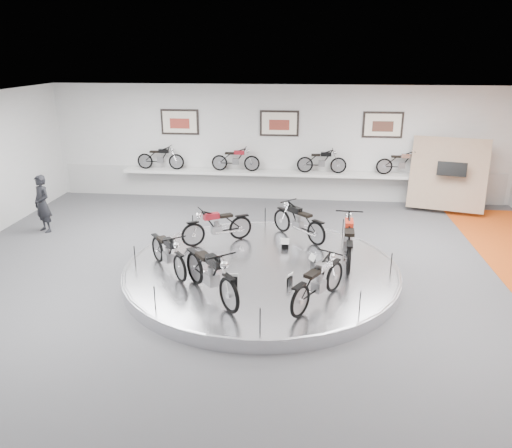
# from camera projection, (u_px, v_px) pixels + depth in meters

# --- Properties ---
(floor) EXTENTS (16.00, 16.00, 0.00)m
(floor) POSITION_uv_depth(u_px,v_px,m) (260.00, 283.00, 11.51)
(floor) COLOR #4D4D4F
(floor) RESTS_ON ground
(ceiling) EXTENTS (16.00, 16.00, 0.00)m
(ceiling) POSITION_uv_depth(u_px,v_px,m) (261.00, 106.00, 10.19)
(ceiling) COLOR white
(ceiling) RESTS_ON wall_back
(wall_back) EXTENTS (16.00, 0.00, 16.00)m
(wall_back) POSITION_uv_depth(u_px,v_px,m) (279.00, 143.00, 17.43)
(wall_back) COLOR silver
(wall_back) RESTS_ON floor
(wall_front) EXTENTS (16.00, 0.00, 16.00)m
(wall_front) POSITION_uv_depth(u_px,v_px,m) (184.00, 430.00, 4.28)
(wall_front) COLOR silver
(wall_front) RESTS_ON floor
(dado_band) EXTENTS (15.68, 0.04, 1.10)m
(dado_band) POSITION_uv_depth(u_px,v_px,m) (278.00, 184.00, 17.89)
(dado_band) COLOR #BCBCBA
(dado_band) RESTS_ON floor
(display_platform) EXTENTS (6.40, 6.40, 0.30)m
(display_platform) POSITION_uv_depth(u_px,v_px,m) (261.00, 272.00, 11.74)
(display_platform) COLOR silver
(display_platform) RESTS_ON floor
(platform_rim) EXTENTS (6.40, 6.40, 0.10)m
(platform_rim) POSITION_uv_depth(u_px,v_px,m) (261.00, 267.00, 11.70)
(platform_rim) COLOR #B2B2BA
(platform_rim) RESTS_ON display_platform
(shelf) EXTENTS (11.00, 0.55, 0.10)m
(shelf) POSITION_uv_depth(u_px,v_px,m) (278.00, 173.00, 17.47)
(shelf) COLOR silver
(shelf) RESTS_ON wall_back
(poster_left) EXTENTS (1.35, 0.06, 0.88)m
(poster_left) POSITION_uv_depth(u_px,v_px,m) (180.00, 122.00, 17.50)
(poster_left) COLOR #F2E8CF
(poster_left) RESTS_ON wall_back
(poster_center) EXTENTS (1.35, 0.06, 0.88)m
(poster_center) POSITION_uv_depth(u_px,v_px,m) (279.00, 123.00, 17.16)
(poster_center) COLOR #F2E8CF
(poster_center) RESTS_ON wall_back
(poster_right) EXTENTS (1.35, 0.06, 0.88)m
(poster_right) POSITION_uv_depth(u_px,v_px,m) (383.00, 125.00, 16.82)
(poster_right) COLOR #F2E8CF
(poster_right) RESTS_ON wall_back
(display_panel) EXTENTS (2.56, 1.52, 2.30)m
(display_panel) POSITION_uv_depth(u_px,v_px,m) (448.00, 174.00, 16.29)
(display_panel) COLOR #9C8368
(display_panel) RESTS_ON floor
(shelf_bike_a) EXTENTS (1.22, 0.43, 0.73)m
(shelf_bike_a) POSITION_uv_depth(u_px,v_px,m) (161.00, 159.00, 17.74)
(shelf_bike_a) COLOR black
(shelf_bike_a) RESTS_ON shelf
(shelf_bike_b) EXTENTS (1.22, 0.43, 0.73)m
(shelf_bike_b) POSITION_uv_depth(u_px,v_px,m) (236.00, 161.00, 17.48)
(shelf_bike_b) COLOR maroon
(shelf_bike_b) RESTS_ON shelf
(shelf_bike_c) EXTENTS (1.22, 0.43, 0.73)m
(shelf_bike_c) POSITION_uv_depth(u_px,v_px,m) (322.00, 163.00, 17.19)
(shelf_bike_c) COLOR black
(shelf_bike_c) RESTS_ON shelf
(shelf_bike_d) EXTENTS (1.22, 0.43, 0.73)m
(shelf_bike_d) POSITION_uv_depth(u_px,v_px,m) (402.00, 164.00, 16.93)
(shelf_bike_d) COLOR #B6B5BA
(shelf_bike_d) RESTS_ON shelf
(bike_a) EXTENTS (0.77, 1.95, 1.13)m
(bike_a) POSITION_uv_depth(u_px,v_px,m) (348.00, 239.00, 11.77)
(bike_a) COLOR red
(bike_a) RESTS_ON display_platform
(bike_b) EXTENTS (1.59, 1.59, 0.98)m
(bike_b) POSITION_uv_depth(u_px,v_px,m) (299.00, 221.00, 13.26)
(bike_b) COLOR black
(bike_b) RESTS_ON display_platform
(bike_c) EXTENTS (1.71, 1.34, 0.97)m
(bike_c) POSITION_uv_depth(u_px,v_px,m) (217.00, 225.00, 12.94)
(bike_c) COLOR maroon
(bike_c) RESTS_ON display_platform
(bike_d) EXTENTS (1.45, 1.62, 0.95)m
(bike_d) POSITION_uv_depth(u_px,v_px,m) (168.00, 252.00, 11.26)
(bike_d) COLOR black
(bike_d) RESTS_ON display_platform
(bike_e) EXTENTS (1.68, 1.87, 1.10)m
(bike_e) POSITION_uv_depth(u_px,v_px,m) (211.00, 273.00, 10.04)
(bike_e) COLOR black
(bike_e) RESTS_ON display_platform
(bike_f) EXTENTS (1.37, 1.75, 0.99)m
(bike_f) POSITION_uv_depth(u_px,v_px,m) (318.00, 281.00, 9.80)
(bike_f) COLOR #B6B5BA
(bike_f) RESTS_ON display_platform
(visitor) EXTENTS (0.74, 0.67, 1.70)m
(visitor) POSITION_uv_depth(u_px,v_px,m) (42.00, 204.00, 14.53)
(visitor) COLOR black
(visitor) RESTS_ON floor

